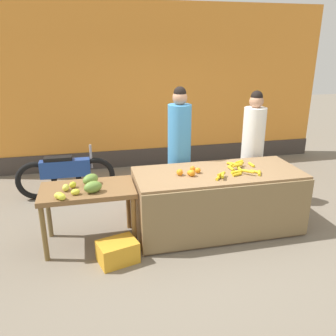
{
  "coord_description": "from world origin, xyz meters",
  "views": [
    {
      "loc": [
        -1.24,
        -4.02,
        2.4
      ],
      "look_at": [
        -0.27,
        0.15,
        0.88
      ],
      "focal_mm": 37.04,
      "sensor_mm": 36.0,
      "label": 1
    }
  ],
  "objects_px": {
    "vendor_woman_white_shirt": "(252,148)",
    "produce_sack": "(145,196)",
    "vendor_woman_blue_shirt": "(179,150)",
    "produce_crate": "(118,252)",
    "parked_motorcycle": "(66,174)"
  },
  "relations": [
    {
      "from": "vendor_woman_white_shirt",
      "to": "produce_crate",
      "type": "xyz_separation_m",
      "value": [
        -2.24,
        -1.22,
        -0.77
      ]
    },
    {
      "from": "parked_motorcycle",
      "to": "vendor_woman_white_shirt",
      "type": "bearing_deg",
      "value": -16.42
    },
    {
      "from": "vendor_woman_blue_shirt",
      "to": "produce_sack",
      "type": "distance_m",
      "value": 0.86
    },
    {
      "from": "vendor_woman_blue_shirt",
      "to": "produce_sack",
      "type": "height_order",
      "value": "vendor_woman_blue_shirt"
    },
    {
      "from": "produce_crate",
      "to": "vendor_woman_blue_shirt",
      "type": "bearing_deg",
      "value": 48.79
    },
    {
      "from": "parked_motorcycle",
      "to": "vendor_woman_blue_shirt",
      "type": "bearing_deg",
      "value": -26.92
    },
    {
      "from": "vendor_woman_blue_shirt",
      "to": "produce_crate",
      "type": "xyz_separation_m",
      "value": [
        -1.06,
        -1.2,
        -0.81
      ]
    },
    {
      "from": "parked_motorcycle",
      "to": "produce_crate",
      "type": "height_order",
      "value": "parked_motorcycle"
    },
    {
      "from": "vendor_woman_white_shirt",
      "to": "parked_motorcycle",
      "type": "bearing_deg",
      "value": 163.58
    },
    {
      "from": "vendor_woman_white_shirt",
      "to": "produce_crate",
      "type": "bearing_deg",
      "value": -151.44
    },
    {
      "from": "produce_crate",
      "to": "parked_motorcycle",
      "type": "bearing_deg",
      "value": 107.39
    },
    {
      "from": "vendor_woman_white_shirt",
      "to": "produce_sack",
      "type": "relative_size",
      "value": 3.31
    },
    {
      "from": "vendor_woman_white_shirt",
      "to": "parked_motorcycle",
      "type": "height_order",
      "value": "vendor_woman_white_shirt"
    },
    {
      "from": "produce_crate",
      "to": "produce_sack",
      "type": "height_order",
      "value": "produce_sack"
    },
    {
      "from": "vendor_woman_white_shirt",
      "to": "parked_motorcycle",
      "type": "relative_size",
      "value": 1.11
    }
  ]
}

